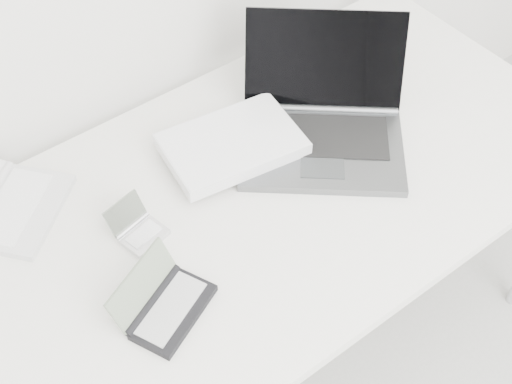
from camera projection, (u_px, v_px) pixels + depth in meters
desk at (256, 206)px, 1.62m from camera, size 1.60×0.80×0.73m
laptop_large at (286, 132)px, 1.65m from camera, size 0.63×0.52×0.24m
netbook_open_white at (1, 204)px, 1.54m from camera, size 0.37×0.38×0.06m
pda_silver at (138, 230)px, 1.49m from camera, size 0.11×0.12×0.07m
palmtop_charcoal at (165, 305)px, 1.37m from camera, size 0.22×0.19×0.09m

